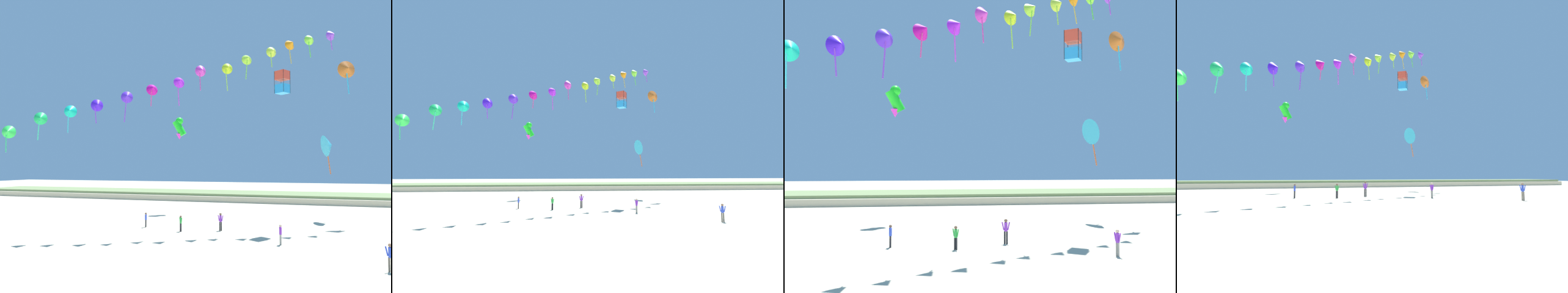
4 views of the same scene
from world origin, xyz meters
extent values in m
cube|color=beige|center=(0.00, 46.28, 0.49)|extent=(120.00, 12.90, 0.98)
cube|color=#7A8E56|center=(0.00, 46.28, 1.12)|extent=(120.00, 10.96, 0.56)
cylinder|color=black|center=(-3.48, 12.07, 0.38)|extent=(0.11, 0.11, 0.77)
cylinder|color=black|center=(-3.58, 12.16, 0.38)|extent=(0.11, 0.11, 0.77)
cylinder|color=green|center=(-3.53, 12.12, 1.04)|extent=(0.20, 0.20, 0.54)
cylinder|color=green|center=(-3.40, 12.00, 1.08)|extent=(0.19, 0.18, 0.52)
cylinder|color=green|center=(-3.66, 12.23, 1.08)|extent=(0.19, 0.18, 0.52)
sphere|color=brown|center=(-3.53, 12.12, 1.42)|extent=(0.21, 0.21, 0.21)
cylinder|color=black|center=(-7.77, 13.43, 0.38)|extent=(0.11, 0.11, 0.75)
cylinder|color=black|center=(-7.74, 13.30, 0.38)|extent=(0.11, 0.11, 0.75)
cylinder|color=blue|center=(-7.76, 13.37, 1.02)|extent=(0.20, 0.20, 0.53)
cylinder|color=blue|center=(-7.80, 13.53, 1.06)|extent=(0.12, 0.19, 0.51)
cylinder|color=blue|center=(-7.72, 13.20, 1.06)|extent=(0.12, 0.19, 0.51)
sphere|color=brown|center=(-7.76, 13.37, 1.39)|extent=(0.20, 0.20, 0.20)
cylinder|color=black|center=(-0.05, 13.65, 0.43)|extent=(0.13, 0.13, 0.86)
cylinder|color=black|center=(0.10, 13.63, 0.43)|extent=(0.13, 0.13, 0.86)
cylinder|color=purple|center=(0.03, 13.64, 1.17)|extent=(0.23, 0.23, 0.61)
cylinder|color=purple|center=(-0.17, 13.67, 1.21)|extent=(0.21, 0.12, 0.58)
cylinder|color=purple|center=(0.22, 13.61, 1.21)|extent=(0.21, 0.12, 0.58)
sphere|color=brown|center=(0.03, 13.64, 1.59)|extent=(0.23, 0.23, 0.23)
cylinder|color=gray|center=(5.96, 8.98, 0.41)|extent=(0.12, 0.12, 0.81)
cylinder|color=gray|center=(5.91, 9.12, 0.41)|extent=(0.12, 0.12, 0.81)
cylinder|color=purple|center=(5.93, 9.05, 1.10)|extent=(0.21, 0.21, 0.57)
cylinder|color=purple|center=(5.99, 8.88, 1.14)|extent=(0.14, 0.21, 0.55)
cylinder|color=purple|center=(5.87, 9.23, 1.14)|extent=(0.14, 0.21, 0.55)
sphere|color=beige|center=(5.93, 9.05, 1.50)|extent=(0.22, 0.22, 0.22)
cone|color=#0CCCA5|center=(-12.13, 6.65, 11.20)|extent=(1.30, 1.16, 1.10)
cylinder|color=#39DEE5|center=(-12.26, 6.57, 10.11)|extent=(0.11, 0.15, 1.76)
cone|color=#4115E5|center=(-10.02, 7.71, 11.81)|extent=(1.31, 1.26, 1.11)
cylinder|color=#8639E5|center=(-10.15, 7.64, 10.85)|extent=(0.17, 0.18, 1.49)
cone|color=#5224D7|center=(-7.64, 8.86, 12.67)|extent=(1.32, 1.20, 1.12)
cylinder|color=#8F39E5|center=(-7.77, 8.78, 11.36)|extent=(0.21, 0.21, 2.18)
cone|color=#C70D99|center=(-5.61, 10.07, 13.54)|extent=(1.43, 1.39, 1.22)
cylinder|color=#E53991|center=(-5.74, 9.99, 12.59)|extent=(0.18, 0.21, 1.46)
cone|color=#A61EED|center=(-3.51, 11.74, 14.48)|extent=(1.42, 1.37, 1.21)
cylinder|color=#D439E5|center=(-3.64, 11.66, 13.17)|extent=(0.17, 0.23, 2.18)
cone|color=#C933B9|center=(-1.59, 12.66, 15.64)|extent=(1.33, 1.23, 1.13)
cylinder|color=#E539A9|center=(-1.72, 12.58, 14.53)|extent=(0.18, 0.16, 1.80)
cone|color=#B4DA1C|center=(0.71, 14.27, 16.16)|extent=(1.31, 1.14, 1.13)
cylinder|color=#9AE539|center=(0.59, 14.19, 14.87)|extent=(0.24, 0.13, 2.15)
cone|color=#A8EF38|center=(2.50, 15.73, 17.39)|extent=(1.40, 1.33, 1.22)
cylinder|color=#79E539|center=(2.38, 15.65, 16.19)|extent=(0.24, 0.14, 1.96)
cone|color=#BBE337|center=(4.93, 16.83, 18.28)|extent=(1.31, 1.15, 1.11)
cylinder|color=#93E539|center=(4.81, 16.75, 17.31)|extent=(0.19, 0.11, 1.50)
cylinder|color=gold|center=(6.67, 17.92, 18.07)|extent=(0.30, 0.30, 1.98)
cylinder|color=#54E539|center=(8.68, 19.21, 18.88)|extent=(0.26, 0.28, 1.86)
cylinder|color=#B239E5|center=(11.01, 20.78, 19.84)|extent=(0.25, 0.13, 1.54)
cube|color=#279DEF|center=(5.90, 16.28, 14.07)|extent=(1.54, 1.54, 0.90)
cube|color=#E5422D|center=(5.90, 16.28, 15.47)|extent=(1.54, 1.54, 0.90)
cylinder|color=black|center=(5.13, 16.12, 14.77)|extent=(0.04, 0.04, 2.30)
cylinder|color=black|center=(6.05, 15.51, 14.77)|extent=(0.04, 0.04, 2.30)
cylinder|color=black|center=(6.67, 16.43, 14.77)|extent=(0.04, 0.04, 2.30)
cylinder|color=black|center=(5.75, 17.05, 14.77)|extent=(0.04, 0.04, 2.30)
cylinder|color=#1BE522|center=(-8.52, 25.74, 11.57)|extent=(2.12, 1.47, 2.38)
sphere|color=#1BE522|center=(-8.52, 25.74, 12.55)|extent=(1.03, 1.03, 1.03)
cone|color=#E52DCD|center=(-8.52, 25.74, 10.37)|extent=(1.09, 1.09, 0.78)
sphere|color=black|center=(-8.52, 25.74, 12.84)|extent=(0.22, 0.22, 0.22)
cone|color=#31B2D6|center=(10.70, 23.95, 8.71)|extent=(1.96, 2.79, 2.63)
cone|color=orange|center=(10.70, 23.95, 8.73)|extent=(1.13, 1.55, 1.46)
cylinder|color=orange|center=(10.70, 23.95, 6.82)|extent=(0.45, 0.49, 3.00)
cone|color=orange|center=(12.83, 22.74, 17.38)|extent=(2.13, 1.34, 2.03)
cone|color=#2DB5E5|center=(12.83, 22.74, 17.40)|extent=(1.19, 0.78, 1.12)
cylinder|color=#2DB5E5|center=(12.83, 22.74, 15.77)|extent=(0.30, 0.17, 2.61)
camera|label=1|loc=(7.60, -19.66, 6.17)|focal=32.00mm
camera|label=2|loc=(-1.70, -19.88, 4.79)|focal=24.00mm
camera|label=3|loc=(-5.23, -14.60, 5.54)|focal=38.00mm
camera|label=4|loc=(-9.86, -19.65, 2.31)|focal=28.00mm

